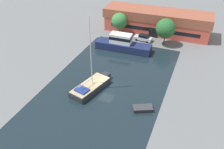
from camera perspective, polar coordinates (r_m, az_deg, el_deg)
The scene contains 9 objects.
ground_plane at distance 46.29m, azimuth -1.32°, elevation -2.86°, with size 440.00×440.00×0.00m, color slate.
water_canal at distance 46.29m, azimuth -1.32°, elevation -2.85°, with size 21.27×38.48×0.01m, color black.
warehouse_building at distance 68.05m, azimuth 10.21°, elevation 11.87°, with size 27.89×8.06×5.99m.
quay_tree_near_building at distance 60.85m, azimuth 12.16°, elevation 10.25°, with size 4.64×4.64×6.55m.
quay_tree_by_water at distance 65.25m, azimuth 1.70°, elevation 12.14°, with size 4.12×4.12×5.84m.
parked_car at distance 63.47m, azimuth 7.16°, elevation 8.35°, with size 4.65×2.19×1.60m.
sailboat_moored at distance 45.41m, azimuth -4.82°, elevation -2.71°, with size 5.12×9.55×13.83m.
motor_cruiser at distance 58.37m, azimuth 2.44°, elevation 6.93°, with size 13.13×3.71×3.91m.
small_dinghy at distance 41.34m, azimuth 7.03°, elevation -7.71°, with size 3.57×2.82×0.66m.
Camera 1 is at (14.80, -34.34, 27.29)m, focal length 40.00 mm.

